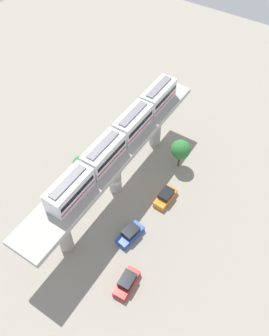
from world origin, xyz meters
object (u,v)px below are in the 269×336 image
(parked_car_orange, at_px, (166,197))
(tree_mid_lot, at_px, (181,150))
(train, at_px, (119,137))
(parked_car_blue, at_px, (130,234))
(tree_near_viaduct, at_px, (81,164))
(parked_car_red, at_px, (127,282))

(parked_car_orange, bearing_deg, tree_mid_lot, 104.84)
(train, distance_m, parked_car_blue, 13.51)
(train, bearing_deg, tree_near_viaduct, -154.60)
(tree_near_viaduct, bearing_deg, parked_car_orange, 15.15)
(parked_car_red, bearing_deg, parked_car_orange, 95.92)
(parked_car_red, height_order, parked_car_orange, same)
(tree_near_viaduct, bearing_deg, tree_mid_lot, 42.83)
(parked_car_red, bearing_deg, train, 123.09)
(train, height_order, parked_car_red, train)
(parked_car_orange, xyz_separation_m, tree_mid_lot, (-1.59, 7.03, 3.07))
(parked_car_blue, height_order, tree_mid_lot, tree_mid_lot)
(parked_car_red, relative_size, parked_car_blue, 0.98)
(train, height_order, tree_mid_lot, train)
(train, xyz_separation_m, parked_car_red, (9.92, -13.17, -9.43))
(train, xyz_separation_m, parked_car_orange, (7.48, 0.91, -9.43))
(parked_car_red, xyz_separation_m, tree_near_viaduct, (-15.39, 10.57, 2.66))
(train, height_order, parked_car_blue, train)
(parked_car_red, relative_size, parked_car_orange, 1.01)
(tree_near_viaduct, relative_size, tree_mid_lot, 0.88)
(parked_car_blue, bearing_deg, parked_car_orange, 91.44)
(parked_car_orange, height_order, tree_near_viaduct, tree_near_viaduct)
(tree_near_viaduct, bearing_deg, parked_car_blue, -20.98)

